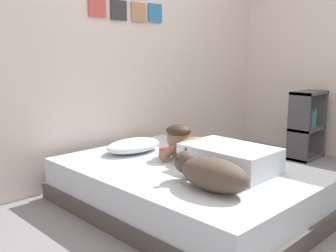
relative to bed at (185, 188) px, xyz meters
name	(u,v)px	position (x,y,z in m)	size (l,w,h in m)	color
ground_plane	(274,218)	(0.32, -0.57, -0.16)	(11.99, 11.99, 0.00)	gray
back_wall	(125,43)	(0.32, 1.09, 1.09)	(4.00, 0.12, 2.50)	silver
bed	(185,188)	(0.00, 0.00, 0.00)	(1.34, 1.92, 0.33)	#4C4742
pillow	(134,146)	(-0.01, 0.59, 0.22)	(0.52, 0.32, 0.11)	silver
person_lying	(214,153)	(0.14, -0.16, 0.27)	(0.43, 0.92, 0.27)	silver
dog	(210,173)	(-0.25, -0.44, 0.27)	(0.26, 0.57, 0.21)	#4C3D33
coffee_cup	(164,152)	(0.06, 0.29, 0.21)	(0.12, 0.09, 0.07)	#D84C47
cell_phone	(214,186)	(-0.20, -0.43, 0.17)	(0.07, 0.14, 0.01)	black
bookshelf	(306,124)	(2.00, 0.04, 0.22)	(0.45, 0.24, 0.75)	#4C4C51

